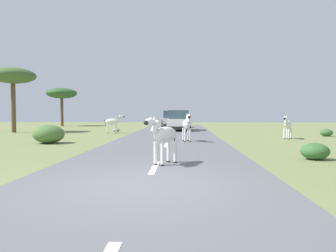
{
  "coord_description": "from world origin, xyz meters",
  "views": [
    {
      "loc": [
        0.88,
        -6.55,
        1.57
      ],
      "look_at": [
        0.0,
        11.83,
        0.79
      ],
      "focal_mm": 33.36,
      "sensor_mm": 36.0,
      "label": 1
    }
  ],
  "objects": [
    {
      "name": "car_0",
      "position": [
        -0.31,
        25.57,
        0.85
      ],
      "size": [
        2.23,
        4.44,
        1.74
      ],
      "rotation": [
        0.0,
        0.0,
        3.21
      ],
      "color": "silver",
      "rests_on": "road"
    },
    {
      "name": "rock_1",
      "position": [
        -4.61,
        18.87,
        0.15
      ],
      "size": [
        0.56,
        0.56,
        0.29
      ],
      "primitive_type": "ellipsoid",
      "color": "gray",
      "rests_on": "ground_plane"
    },
    {
      "name": "tree_3",
      "position": [
        -12.58,
        17.66,
        4.44
      ],
      "size": [
        3.5,
        3.5,
        5.13
      ],
      "color": "brown",
      "rests_on": "ground_plane"
    },
    {
      "name": "zebra_1",
      "position": [
        -4.47,
        17.11,
        0.87
      ],
      "size": [
        1.51,
        0.64,
        1.45
      ],
      "rotation": [
        0.0,
        0.0,
        4.97
      ],
      "color": "silver",
      "rests_on": "ground_plane"
    },
    {
      "name": "bush_2",
      "position": [
        -5.98,
        9.07,
        0.48
      ],
      "size": [
        1.59,
        1.43,
        0.95
      ],
      "primitive_type": "ellipsoid",
      "color": "#4C7038",
      "rests_on": "ground_plane"
    },
    {
      "name": "tree_2",
      "position": [
        -13.46,
        29.83,
        3.84
      ],
      "size": [
        3.54,
        3.54,
        4.5
      ],
      "color": "brown",
      "rests_on": "ground_plane"
    },
    {
      "name": "ground_plane",
      "position": [
        0.0,
        0.0,
        0.0
      ],
      "size": [
        90.0,
        90.0,
        0.0
      ],
      "primitive_type": "plane",
      "color": "olive"
    },
    {
      "name": "bush_1",
      "position": [
        10.47,
        14.71,
        0.24
      ],
      "size": [
        0.81,
        0.73,
        0.49
      ],
      "primitive_type": "ellipsoid",
      "color": "#386633",
      "rests_on": "ground_plane"
    },
    {
      "name": "zebra_0",
      "position": [
        1.09,
        9.9,
        0.95
      ],
      "size": [
        0.55,
        1.6,
        1.51
      ],
      "rotation": [
        0.0,
        0.0,
        3.27
      ],
      "color": "silver",
      "rests_on": "road"
    },
    {
      "name": "car_1",
      "position": [
        0.56,
        20.37,
        0.85
      ],
      "size": [
        2.14,
        4.4,
        1.74
      ],
      "rotation": [
        0.0,
        0.0,
        3.11
      ],
      "color": "white",
      "rests_on": "road"
    },
    {
      "name": "zebra_2",
      "position": [
        0.32,
        2.54,
        0.91
      ],
      "size": [
        1.02,
        1.36,
        1.44
      ],
      "rotation": [
        0.0,
        0.0,
        2.56
      ],
      "color": "silver",
      "rests_on": "road"
    },
    {
      "name": "zebra_3",
      "position": [
        7.16,
        12.44,
        0.84
      ],
      "size": [
        0.97,
        1.36,
        1.41
      ],
      "rotation": [
        0.0,
        0.0,
        2.6
      ],
      "color": "silver",
      "rests_on": "ground_plane"
    },
    {
      "name": "bush_0",
      "position": [
        5.29,
        4.04,
        0.28
      ],
      "size": [
        0.93,
        0.84,
        0.56
      ],
      "primitive_type": "ellipsoid",
      "color": "#386633",
      "rests_on": "ground_plane"
    },
    {
      "name": "lane_markings",
      "position": [
        0.1,
        -1.0,
        0.05
      ],
      "size": [
        0.16,
        56.0,
        0.01
      ],
      "color": "silver",
      "rests_on": "road"
    },
    {
      "name": "road",
      "position": [
        0.1,
        0.0,
        0.03
      ],
      "size": [
        6.0,
        64.0,
        0.05
      ],
      "primitive_type": "cube",
      "color": "slate",
      "rests_on": "ground_plane"
    }
  ]
}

